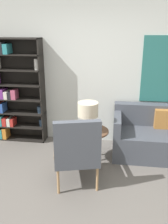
{
  "coord_description": "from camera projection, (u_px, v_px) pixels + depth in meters",
  "views": [
    {
      "loc": [
        0.62,
        -2.49,
        2.21
      ],
      "look_at": [
        0.13,
        1.1,
        0.9
      ],
      "focal_mm": 40.0,
      "sensor_mm": 36.0,
      "label": 1
    }
  ],
  "objects": [
    {
      "name": "bookshelf",
      "position": [
        9.0,
        92.0,
        4.72
      ],
      "size": [
        1.07,
        0.3,
        1.95
      ],
      "color": "black",
      "rests_on": "ground_plane"
    },
    {
      "name": "couch",
      "position": [
        164.0,
        137.0,
        4.33
      ],
      "size": [
        1.77,
        0.83,
        0.84
      ],
      "color": "#474C56",
      "rests_on": "ground_plane"
    },
    {
      "name": "wall_back",
      "position": [
        85.0,
        72.0,
        4.57
      ],
      "size": [
        6.4,
        0.08,
        2.7
      ],
      "color": "silver",
      "rests_on": "ground_plane"
    },
    {
      "name": "side_table",
      "position": [
        91.0,
        134.0,
        4.02
      ],
      "size": [
        0.56,
        0.56,
        0.57
      ],
      "color": "brown",
      "rests_on": "ground_plane"
    },
    {
      "name": "armchair",
      "position": [
        77.0,
        149.0,
        3.39
      ],
      "size": [
        0.76,
        0.78,
        1.05
      ],
      "color": "tan",
      "rests_on": "ground_plane"
    },
    {
      "name": "table_lamp",
      "position": [
        88.0,
        114.0,
        3.87
      ],
      "size": [
        0.32,
        0.32,
        0.48
      ],
      "color": "#C65128",
      "rests_on": "side_table"
    },
    {
      "name": "ground_plane",
      "position": [
        62.0,
        208.0,
        3.15
      ],
      "size": [
        14.0,
        14.0,
        0.0
      ],
      "primitive_type": "plane",
      "color": "#66605B"
    }
  ]
}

